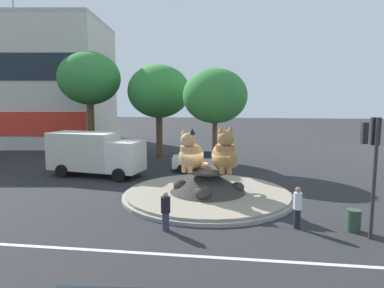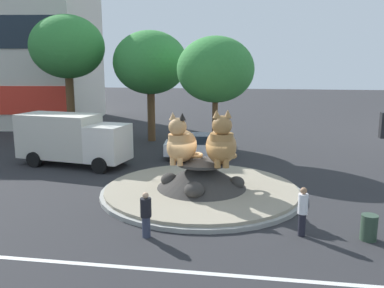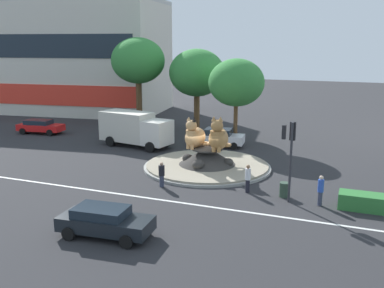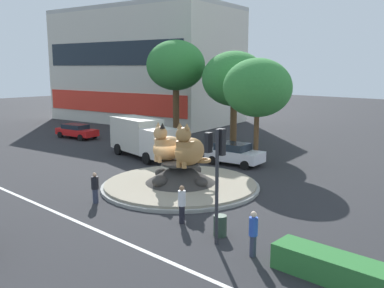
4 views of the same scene
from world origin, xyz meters
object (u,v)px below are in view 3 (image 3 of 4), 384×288
Objects in this scene: pedestrian_blue_shirt at (321,190)px; pedestrian_black_shirt at (162,174)px; parked_car_right at (40,126)px; second_tree_near_tower at (236,83)px; third_tree_left at (138,61)px; pedestrian_white_shirt at (248,178)px; cat_statue_calico at (195,136)px; hatchback_near_shophouse at (105,221)px; sedan_on_far_lane at (220,137)px; cat_statue_tabby at (218,137)px; delivery_box_truck at (135,128)px; broadleaf_tree_behind_island at (197,73)px; traffic_light_mast at (290,144)px; litter_bin at (284,190)px; shophouse_block at (74,57)px.

pedestrian_blue_shirt is 1.08× the size of pedestrian_black_shirt.
second_tree_near_tower is at bearing -0.35° from parked_car_right.
third_tree_left reaches higher than pedestrian_white_shirt.
second_tree_near_tower is 4.70× the size of pedestrian_black_shirt.
cat_statue_calico is 0.51× the size of hatchback_near_shophouse.
sedan_on_far_lane is 19.69m from hatchback_near_shophouse.
pedestrian_blue_shirt is 0.41× the size of sedan_on_far_lane.
parked_car_right is at bearing -113.51° from cat_statue_tabby.
cat_statue_tabby is 1.48× the size of pedestrian_white_shirt.
cat_statue_calico reaches higher than delivery_box_truck.
hatchback_near_shophouse is (0.65, -19.68, -0.06)m from sedan_on_far_lane.
third_tree_left reaches higher than hatchback_near_shophouse.
pedestrian_black_shirt is 11.73m from delivery_box_truck.
sedan_on_far_lane is (4.36, -5.60, -5.16)m from broadleaf_tree_behind_island.
traffic_light_mast is at bearing -28.95° from parked_car_right.
pedestrian_black_shirt is at bearing 5.40° from cat_statue_calico.
second_tree_near_tower is 12.09m from third_tree_left.
third_tree_left reaches higher than sedan_on_far_lane.
cat_statue_tabby reaches higher than pedestrian_white_shirt.
second_tree_near_tower is 1.80× the size of sedan_on_far_lane.
cat_statue_calico is 0.55× the size of sedan_on_far_lane.
broadleaf_tree_behind_island is 22.94m from pedestrian_blue_shirt.
traffic_light_mast reaches higher than pedestrian_white_shirt.
parked_car_right is (-19.04, 5.85, -1.63)m from cat_statue_calico.
cat_statue_calico is 6.54m from pedestrian_white_shirt.
broadleaf_tree_behind_island reaches higher than cat_statue_calico.
broadleaf_tree_behind_island is 1.97× the size of sedan_on_far_lane.
traffic_light_mast is (5.75, -4.50, 0.99)m from cat_statue_tabby.
cat_statue_tabby is at bearing -16.44° from delivery_box_truck.
cat_statue_calico is at bearing -99.75° from cat_statue_tabby.
pedestrian_blue_shirt is 4.43m from pedestrian_white_shirt.
pedestrian_white_shirt is at bearing -44.61° from third_tree_left.
second_tree_near_tower is at bearing -16.27° from third_tree_left.
cat_statue_tabby is at bearing 97.46° from cat_statue_calico.
pedestrian_black_shirt is (4.36, -17.64, -5.14)m from broadleaf_tree_behind_island.
parked_car_right is at bearing 177.40° from sedan_on_far_lane.
litter_bin is (2.24, 0.00, -0.49)m from pedestrian_white_shirt.
litter_bin is (6.97, 8.61, -0.32)m from hatchback_near_shophouse.
pedestrian_blue_shirt is 1.97× the size of litter_bin.
second_tree_near_tower is at bearing 42.34° from sedan_on_far_lane.
pedestrian_white_shirt is 15.01m from delivery_box_truck.
pedestrian_black_shirt is 0.36× the size of hatchback_near_shophouse.
cat_statue_tabby is 9.05m from second_tree_near_tower.
pedestrian_white_shirt is at bearing -24.39° from delivery_box_truck.
pedestrian_blue_shirt is 9.76m from pedestrian_black_shirt.
broadleaf_tree_behind_island is at bearing 9.67° from third_tree_left.
shophouse_block reaches higher than hatchback_near_shophouse.
third_tree_left is 26.72m from pedestrian_blue_shirt.
pedestrian_white_shirt is (5.03, -3.93, -1.44)m from cat_statue_calico.
delivery_box_truck is at bearing 109.58° from hatchback_near_shophouse.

